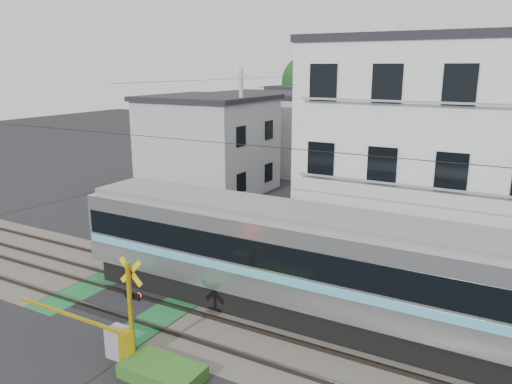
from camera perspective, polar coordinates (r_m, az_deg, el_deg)
The scene contains 12 objects.
ground at distance 19.38m, azimuth -13.04°, elevation -10.92°, with size 120.00×120.00×0.00m, color black.
track_bed at distance 19.37m, azimuth -13.04°, elevation -10.82°, with size 120.00×120.00×0.14m.
commuter_train at distance 16.26m, azimuth 7.19°, elevation -8.23°, with size 17.62×2.78×3.66m.
crossing_signal_near at distance 15.12m, azimuth -15.25°, elevation -15.63°, with size 4.74×0.65×3.09m.
crossing_signal_far at distance 23.26m, azimuth -11.84°, elevation -4.67°, with size 4.74×0.65×3.09m.
apartment_block at distance 22.82m, azimuth 19.97°, elevation 4.64°, with size 10.20×8.36×9.30m.
houses_row at distance 40.77m, azimuth 12.32°, elevation 7.01°, with size 22.07×31.35×6.80m.
tree_hill at distance 62.46m, azimuth 19.92°, elevation 11.15°, with size 40.00×12.61×11.89m.
catenary at distance 14.86m, azimuth 3.67°, elevation -3.10°, with size 60.00×5.04×7.00m.
utility_poles at distance 38.34m, azimuth 9.20°, elevation 7.98°, with size 7.90×42.00×8.00m.
pedestrian at distance 46.90m, azimuth 14.51°, elevation 4.85°, with size 0.63×0.41×1.73m, color black.
weed_patches at distance 18.19m, azimuth -9.07°, elevation -11.81°, with size 10.25×8.80×0.40m.
Camera 1 is at (12.12, -12.78, 8.10)m, focal length 35.00 mm.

